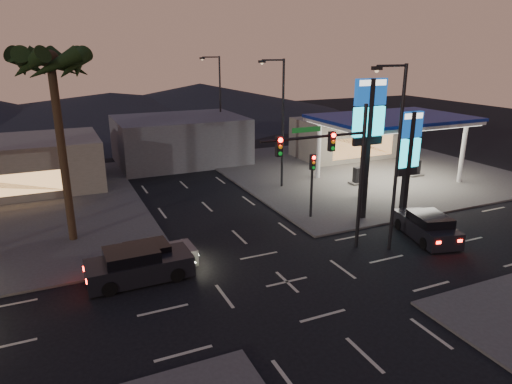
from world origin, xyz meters
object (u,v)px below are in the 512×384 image
car_lane_b_front (152,257)px  pylon_sign_tall (369,122)px  pylon_sign_short (409,149)px  suv_station (427,227)px  gas_station (392,121)px  traffic_signal_mast (335,160)px  car_lane_a_front (138,265)px

car_lane_b_front → pylon_sign_tall: bearing=6.0°
pylon_sign_short → suv_station: (-1.02, -3.18, -3.93)m
gas_station → suv_station: 13.01m
suv_station → traffic_signal_mast: bearing=173.8°
car_lane_a_front → suv_station: size_ratio=1.03×
gas_station → pylon_sign_short: (-5.00, -7.50, -0.42)m
car_lane_a_front → traffic_signal_mast: bearing=-6.6°
car_lane_b_front → suv_station: 15.78m
pylon_sign_short → suv_station: pylon_sign_short is taller
gas_station → traffic_signal_mast: (-12.24, -10.01, 0.15)m
pylon_sign_short → car_lane_b_front: bearing=-178.3°
pylon_sign_short → car_lane_b_front: pylon_sign_short is taller
car_lane_a_front → suv_station: (16.40, -1.85, -0.04)m
traffic_signal_mast → car_lane_a_front: size_ratio=1.56×
pylon_sign_short → car_lane_b_front: size_ratio=1.60×
pylon_sign_tall → suv_station: 7.20m
traffic_signal_mast → pylon_sign_short: bearing=19.1°
gas_station → pylon_sign_short: pylon_sign_short is taller
car_lane_b_front → suv_station: bearing=-9.8°
car_lane_a_front → gas_station: bearing=21.5°
pylon_sign_tall → suv_station: bearing=-70.5°
traffic_signal_mast → car_lane_b_front: 10.58m
pylon_sign_short → car_lane_a_front: 17.90m
car_lane_a_front → suv_station: 16.50m
car_lane_b_front → suv_station: suv_station is taller
gas_station → suv_station: gas_station is taller
pylon_sign_short → gas_station: bearing=56.3°
pylon_sign_short → pylon_sign_tall: bearing=158.2°
gas_station → pylon_sign_short: size_ratio=1.74×
car_lane_a_front → car_lane_b_front: size_ratio=1.17×
gas_station → traffic_signal_mast: 15.82m
pylon_sign_tall → car_lane_b_front: (-14.06, -1.49, -5.74)m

